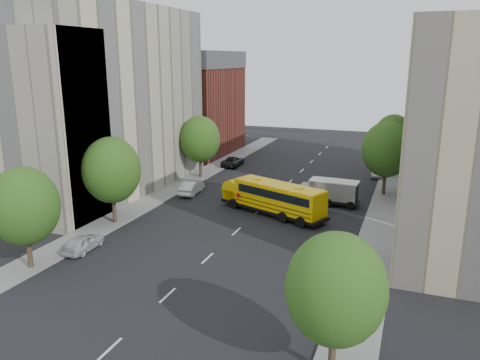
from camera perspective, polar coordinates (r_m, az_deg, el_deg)
The scene contains 22 objects.
ground at distance 42.32m, azimuth 0.54°, elevation -5.38°, with size 120.00×120.00×0.00m, color black.
sidewalk_left at distance 51.34m, azimuth -9.62°, elevation -1.89°, with size 3.00×80.00×0.12m, color slate.
sidewalk_right at distance 44.77m, azimuth 16.84°, elevation -4.82°, with size 3.00×80.00×0.12m, color slate.
lane_markings at distance 51.35m, azimuth 4.41°, elevation -1.78°, with size 0.15×64.00×0.01m, color silver.
building_left_cream at distance 53.88m, azimuth -15.60°, elevation 9.34°, with size 10.00×26.00×20.00m, color #BFBA9A.
building_left_redbrick at distance 73.05m, azimuth -5.16°, elevation 8.31°, with size 10.00×15.00×13.00m, color maroon.
building_left_near at distance 46.04m, azimuth -23.18°, elevation 5.99°, with size 10.00×7.00×17.00m, color beige.
building_right_far at distance 57.74m, azimuth 25.17°, elevation 7.82°, with size 10.00×22.00×18.00m, color beige.
building_right_sidewall at distance 46.84m, azimuth 26.03°, elevation 6.44°, with size 10.10×0.30×18.00m, color brown.
street_tree_0 at distance 35.39m, azimuth -24.85°, elevation -2.92°, with size 4.80×4.80×7.41m.
street_tree_1 at distance 42.57m, azimuth -15.40°, elevation 1.16°, with size 5.12×5.12×7.90m.
street_tree_2 at distance 57.78m, azimuth -4.90°, elevation 4.96°, with size 4.99×4.99×7.71m.
street_tree_3 at distance 21.94m, azimuth 11.60°, elevation -12.91°, with size 4.61×4.61×7.11m.
street_tree_4 at distance 52.24m, azimuth 17.47°, elevation 3.58°, with size 5.25×5.25×8.10m.
street_tree_5 at distance 64.13m, azimuth 18.16°, elevation 5.14°, with size 4.86×4.86×7.51m.
school_bus at distance 44.56m, azimuth 3.89°, elevation -1.97°, with size 11.38×6.51×3.18m.
safari_truck at distance 48.33m, azimuth 10.85°, elevation -1.39°, with size 6.12×2.51×2.57m.
parked_car_0 at distance 38.45m, azimuth -18.57°, elevation -7.25°, with size 1.54×3.84×1.31m, color silver.
parked_car_1 at distance 51.60m, azimuth -5.94°, elevation -0.91°, with size 1.53×4.39×1.44m, color silver.
parked_car_2 at distance 64.68m, azimuth -0.87°, elevation 2.30°, with size 2.19×4.74×1.32m, color black.
parked_car_3 at distance 33.65m, azimuth 12.09°, elevation -9.72°, with size 2.22×5.47×1.59m, color maroon.
parked_car_5 at distance 61.36m, azimuth 16.37°, elevation 1.01°, with size 1.38×3.96×1.31m, color gray.
Camera 1 is at (13.73, -37.32, 14.50)m, focal length 35.00 mm.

